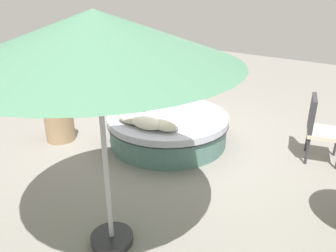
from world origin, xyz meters
TOP-DOWN VIEW (x-y plane):
  - ground_plane at (0.00, 0.00)m, footprint 16.00×16.00m
  - round_bed at (0.00, 0.00)m, footprint 2.00×2.00m
  - throw_pillow_0 at (0.59, 0.13)m, footprint 0.47×0.33m
  - throw_pillow_1 at (0.47, 0.40)m, footprint 0.43×0.39m
  - throw_pillow_2 at (0.23, 0.58)m, footprint 0.54×0.37m
  - throw_pillow_3 at (-0.07, 0.64)m, footprint 0.54×0.29m
  - throw_pillow_4 at (-0.35, 0.51)m, footprint 0.40×0.32m
  - patio_chair at (-2.14, -0.86)m, footprint 0.62×0.64m
  - patio_umbrella at (-0.95, 2.26)m, footprint 2.44×2.44m
  - side_table at (1.55, 1.01)m, footprint 0.48×0.48m

SIDE VIEW (x-z plane):
  - ground_plane at x=0.00m, z-range 0.00..0.00m
  - side_table at x=1.55m, z-range 0.00..0.49m
  - round_bed at x=0.00m, z-range 0.01..0.50m
  - patio_chair at x=-2.14m, z-range 0.07..1.05m
  - throw_pillow_1 at x=0.47m, z-range 0.49..0.63m
  - throw_pillow_0 at x=0.59m, z-range 0.49..0.68m
  - throw_pillow_2 at x=0.23m, z-range 0.49..0.68m
  - throw_pillow_4 at x=-0.35m, z-range 0.49..0.69m
  - throw_pillow_3 at x=-0.07m, z-range 0.49..0.70m
  - patio_umbrella at x=-0.95m, z-range 0.92..3.23m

